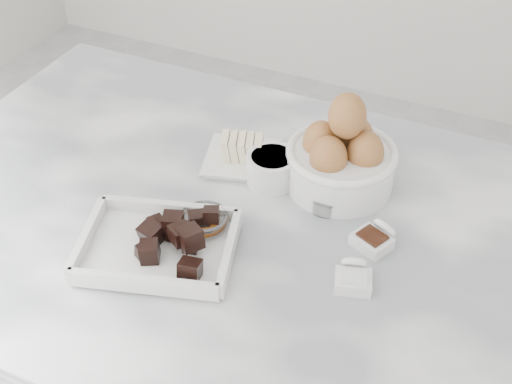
% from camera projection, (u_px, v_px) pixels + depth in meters
% --- Properties ---
extents(marble_slab, '(1.20, 0.80, 0.04)m').
position_uv_depth(marble_slab, '(238.00, 227.00, 1.18)').
color(marble_slab, white).
rests_on(marble_slab, cabinet).
extents(chocolate_dish, '(0.28, 0.24, 0.06)m').
position_uv_depth(chocolate_dish, '(157.00, 242.00, 1.09)').
color(chocolate_dish, white).
rests_on(chocolate_dish, marble_slab).
extents(butter_plate, '(0.16, 0.16, 0.05)m').
position_uv_depth(butter_plate, '(240.00, 153.00, 1.28)').
color(butter_plate, white).
rests_on(butter_plate, marble_slab).
extents(sugar_ramekin, '(0.09, 0.09, 0.05)m').
position_uv_depth(sugar_ramekin, '(272.00, 167.00, 1.23)').
color(sugar_ramekin, white).
rests_on(sugar_ramekin, marble_slab).
extents(egg_bowl, '(0.19, 0.19, 0.18)m').
position_uv_depth(egg_bowl, '(342.00, 157.00, 1.20)').
color(egg_bowl, white).
rests_on(egg_bowl, marble_slab).
extents(honey_bowl, '(0.07, 0.07, 0.03)m').
position_uv_depth(honey_bowl, '(327.00, 200.00, 1.18)').
color(honey_bowl, white).
rests_on(honey_bowl, marble_slab).
extents(zest_bowl, '(0.08, 0.08, 0.03)m').
position_uv_depth(zest_bowl, '(204.00, 222.00, 1.13)').
color(zest_bowl, white).
rests_on(zest_bowl, marble_slab).
extents(vanilla_spoon, '(0.07, 0.08, 0.04)m').
position_uv_depth(vanilla_spoon, '(375.00, 238.00, 1.11)').
color(vanilla_spoon, white).
rests_on(vanilla_spoon, marble_slab).
extents(salt_spoon, '(0.06, 0.08, 0.04)m').
position_uv_depth(salt_spoon, '(353.00, 276.00, 1.05)').
color(salt_spoon, white).
rests_on(salt_spoon, marble_slab).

